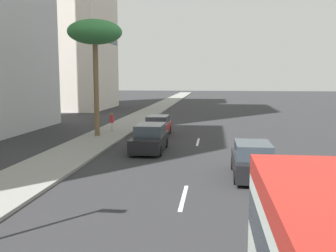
{
  "coord_description": "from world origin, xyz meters",
  "views": [
    {
      "loc": [
        -2.45,
        -1.14,
        4.67
      ],
      "look_at": [
        19.38,
        1.54,
        1.83
      ],
      "focal_mm": 40.5,
      "sensor_mm": 36.0,
      "label": 1
    }
  ],
  "objects_px": {
    "car_lead": "(150,138)",
    "pedestrian_near_lamp": "(112,121)",
    "palm_tree": "(95,34)",
    "car_second": "(158,126)",
    "car_fourth": "(252,161)"
  },
  "relations": [
    {
      "from": "car_lead",
      "to": "car_fourth",
      "type": "bearing_deg",
      "value": 45.45
    },
    {
      "from": "pedestrian_near_lamp",
      "to": "car_fourth",
      "type": "bearing_deg",
      "value": -123.63
    },
    {
      "from": "car_lead",
      "to": "pedestrian_near_lamp",
      "type": "height_order",
      "value": "pedestrian_near_lamp"
    },
    {
      "from": "car_lead",
      "to": "palm_tree",
      "type": "xyz_separation_m",
      "value": [
        4.89,
        5.01,
        7.12
      ]
    },
    {
      "from": "car_fourth",
      "to": "palm_tree",
      "type": "relative_size",
      "value": 0.49
    },
    {
      "from": "pedestrian_near_lamp",
      "to": "palm_tree",
      "type": "bearing_deg",
      "value": -177.2
    },
    {
      "from": "car_lead",
      "to": "car_fourth",
      "type": "height_order",
      "value": "car_lead"
    },
    {
      "from": "car_lead",
      "to": "car_second",
      "type": "relative_size",
      "value": 1.08
    },
    {
      "from": "palm_tree",
      "to": "pedestrian_near_lamp",
      "type": "bearing_deg",
      "value": -14.9
    },
    {
      "from": "car_second",
      "to": "car_fourth",
      "type": "distance_m",
      "value": 13.75
    },
    {
      "from": "pedestrian_near_lamp",
      "to": "car_lead",
      "type": "bearing_deg",
      "value": -130.29
    },
    {
      "from": "car_second",
      "to": "palm_tree",
      "type": "bearing_deg",
      "value": -71.06
    },
    {
      "from": "car_lead",
      "to": "pedestrian_near_lamp",
      "type": "xyz_separation_m",
      "value": [
        7.09,
        4.43,
        0.21
      ]
    },
    {
      "from": "pedestrian_near_lamp",
      "to": "palm_tree",
      "type": "distance_m",
      "value": 7.28
    },
    {
      "from": "car_lead",
      "to": "car_fourth",
      "type": "distance_m",
      "value": 8.21
    }
  ]
}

